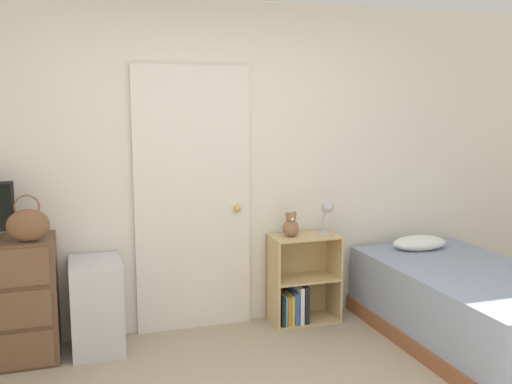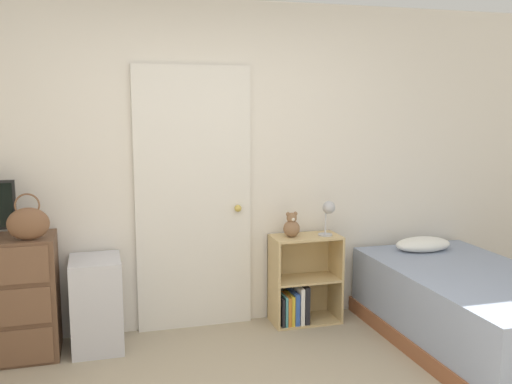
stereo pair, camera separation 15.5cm
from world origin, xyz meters
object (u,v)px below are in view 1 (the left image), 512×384
at_px(handbag, 28,225).
at_px(desk_lamp, 327,211).
at_px(bookshelf, 299,288).
at_px(teddy_bear, 291,226).
at_px(storage_bin, 97,305).
at_px(bed, 471,307).

bearing_deg(handbag, desk_lamp, 3.70).
xyz_separation_m(handbag, bookshelf, (2.01, 0.19, -0.70)).
bearing_deg(teddy_bear, desk_lamp, -8.25).
bearing_deg(handbag, bookshelf, 5.48).
bearing_deg(teddy_bear, storage_bin, -177.37).
relative_size(handbag, bookshelf, 0.44).
bearing_deg(teddy_bear, bed, -35.55).
distance_m(bookshelf, bed, 1.31).
xyz_separation_m(storage_bin, teddy_bear, (1.51, 0.07, 0.47)).
height_order(storage_bin, bed, storage_bin).
height_order(handbag, storage_bin, handbag).
bearing_deg(storage_bin, teddy_bear, 2.63).
bearing_deg(handbag, bed, -11.37).
bearing_deg(bookshelf, bed, -37.78).
relative_size(teddy_bear, desk_lamp, 0.71).
xyz_separation_m(desk_lamp, bed, (0.82, -0.76, -0.64)).
relative_size(bookshelf, bed, 0.37).
height_order(handbag, desk_lamp, handbag).
distance_m(teddy_bear, bed, 1.47).
bearing_deg(desk_lamp, storage_bin, -179.15).
bearing_deg(bed, handbag, 168.63).
xyz_separation_m(handbag, bed, (3.05, -0.61, -0.69)).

